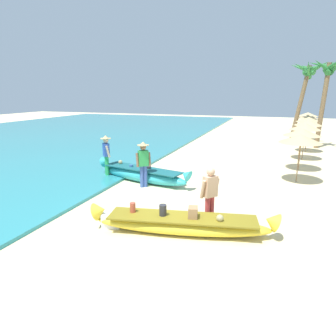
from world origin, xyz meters
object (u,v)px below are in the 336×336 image
at_px(person_vendor_assistant, 106,153).
at_px(palm_tree_leaning_seaward, 307,76).
at_px(boat_cyan_midground, 142,174).
at_px(person_vendor_hatted, 143,161).
at_px(person_tourist_customer, 210,193).
at_px(cooler_box, 112,220).
at_px(palm_tree_tall_inland, 327,78).
at_px(boat_yellow_foreground, 182,224).

bearing_deg(person_vendor_assistant, palm_tree_leaning_seaward, 55.89).
bearing_deg(boat_cyan_midground, person_vendor_hatted, -61.54).
distance_m(boat_cyan_midground, person_vendor_assistant, 1.85).
height_order(person_tourist_customer, cooler_box, person_tourist_customer).
height_order(person_vendor_hatted, palm_tree_leaning_seaward, palm_tree_leaning_seaward).
xyz_separation_m(boat_cyan_midground, palm_tree_tall_inland, (7.59, 10.77, 4.05)).
distance_m(person_vendor_hatted, person_tourist_customer, 3.88).
relative_size(boat_yellow_foreground, person_tourist_customer, 3.02).
relative_size(person_vendor_hatted, palm_tree_leaning_seaward, 0.31).
relative_size(boat_yellow_foreground, cooler_box, 10.00).
relative_size(person_tourist_customer, person_vendor_assistant, 0.89).
xyz_separation_m(boat_yellow_foreground, palm_tree_leaning_seaward, (3.77, 16.24, 4.28)).
bearing_deg(palm_tree_leaning_seaward, boat_yellow_foreground, -103.06).
xyz_separation_m(person_vendor_assistant, cooler_box, (2.66, -4.28, -0.84)).
xyz_separation_m(boat_cyan_midground, person_tourist_customer, (3.36, -3.05, 0.58)).
bearing_deg(boat_cyan_midground, boat_yellow_foreground, -53.66).
relative_size(palm_tree_tall_inland, cooler_box, 11.65).
xyz_separation_m(boat_yellow_foreground, person_vendor_assistant, (-4.52, 4.00, 0.78)).
height_order(boat_cyan_midground, person_vendor_assistant, person_vendor_assistant).
bearing_deg(palm_tree_leaning_seaward, palm_tree_tall_inland, -58.53).
bearing_deg(person_vendor_hatted, palm_tree_tall_inland, 57.55).
relative_size(boat_cyan_midground, person_tourist_customer, 2.78).
distance_m(palm_tree_tall_inland, palm_tree_leaning_seaward, 1.91).
xyz_separation_m(boat_cyan_midground, person_vendor_assistant, (-1.69, 0.15, 0.72)).
bearing_deg(boat_cyan_midground, person_vendor_assistant, 174.91).
bearing_deg(palm_tree_leaning_seaward, person_tourist_customer, -101.83).
bearing_deg(boat_yellow_foreground, person_vendor_assistant, 138.53).
bearing_deg(cooler_box, palm_tree_leaning_seaward, 54.46).
bearing_deg(palm_tree_tall_inland, person_vendor_assistant, -131.15).
distance_m(boat_cyan_midground, palm_tree_leaning_seaward, 14.66).
distance_m(boat_yellow_foreground, person_tourist_customer, 1.14).
bearing_deg(boat_cyan_midground, palm_tree_leaning_seaward, 61.97).
bearing_deg(boat_yellow_foreground, person_vendor_hatted, 127.72).
bearing_deg(cooler_box, boat_cyan_midground, 86.46).
distance_m(boat_yellow_foreground, boat_cyan_midground, 4.78).
xyz_separation_m(person_tourist_customer, person_vendor_assistant, (-5.05, 3.21, 0.14)).
bearing_deg(person_tourist_customer, person_vendor_assistant, 147.62).
height_order(boat_cyan_midground, cooler_box, boat_cyan_midground).
height_order(palm_tree_tall_inland, cooler_box, palm_tree_tall_inland).
height_order(person_vendor_assistant, palm_tree_tall_inland, palm_tree_tall_inland).
relative_size(palm_tree_tall_inland, palm_tree_leaning_seaward, 1.00).
bearing_deg(boat_yellow_foreground, cooler_box, -171.54).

